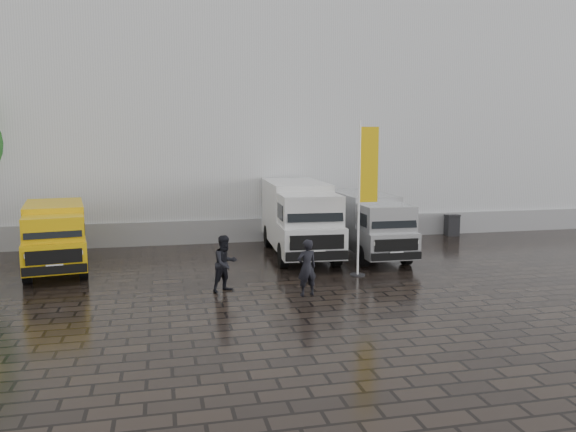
% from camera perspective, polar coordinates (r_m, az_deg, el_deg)
% --- Properties ---
extents(ground, '(120.00, 120.00, 0.00)m').
position_cam_1_polar(ground, '(17.25, 5.45, -7.05)').
color(ground, black).
rests_on(ground, ground).
extents(exhibition_hall, '(44.00, 16.00, 12.00)m').
position_cam_1_polar(exhibition_hall, '(32.68, 0.07, 10.58)').
color(exhibition_hall, silver).
rests_on(exhibition_hall, ground).
extents(hall_plinth, '(44.00, 0.15, 1.00)m').
position_cam_1_polar(hall_plinth, '(25.16, 4.15, -1.17)').
color(hall_plinth, gray).
rests_on(hall_plinth, ground).
extents(van_yellow, '(2.57, 5.06, 2.23)m').
position_cam_1_polar(van_yellow, '(20.45, -22.58, -2.08)').
color(van_yellow, '#D4A30B').
rests_on(van_yellow, ground).
extents(van_white, '(2.50, 6.49, 2.76)m').
position_cam_1_polar(van_white, '(21.36, 1.14, -0.35)').
color(van_white, silver).
rests_on(van_white, ground).
extents(van_silver, '(1.89, 5.43, 2.34)m').
position_cam_1_polar(van_silver, '(21.49, 8.18, -0.95)').
color(van_silver, '#AFB1B4').
rests_on(van_silver, ground).
extents(flagpole, '(0.88, 0.50, 5.01)m').
position_cam_1_polar(flagpole, '(18.18, 7.77, 2.63)').
color(flagpole, black).
rests_on(flagpole, ground).
extents(wheelie_bin, '(0.65, 0.65, 0.97)m').
position_cam_1_polar(wheelie_bin, '(26.96, 16.31, -0.89)').
color(wheelie_bin, black).
rests_on(wheelie_bin, ground).
extents(person_front, '(0.66, 0.50, 1.62)m').
position_cam_1_polar(person_front, '(15.94, 1.92, -5.25)').
color(person_front, black).
rests_on(person_front, ground).
extents(person_tent, '(1.01, 0.95, 1.66)m').
position_cam_1_polar(person_tent, '(16.46, -6.38, -4.82)').
color(person_tent, black).
rests_on(person_tent, ground).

